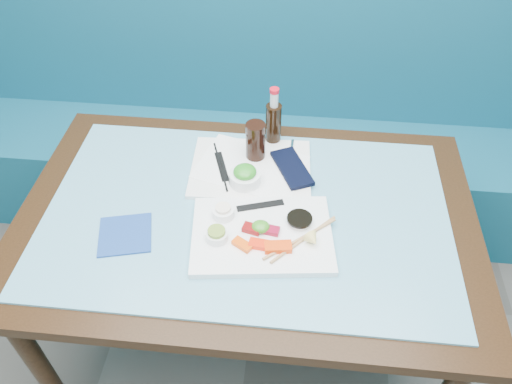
# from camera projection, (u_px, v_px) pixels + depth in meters

# --- Properties ---
(booth_bench) EXTENTS (3.00, 0.56, 1.17)m
(booth_bench) POSITION_uv_depth(u_px,v_px,m) (268.00, 138.00, 2.38)
(booth_bench) COLOR #105169
(booth_bench) RESTS_ON ground
(dining_table) EXTENTS (1.40, 0.90, 0.75)m
(dining_table) POSITION_uv_depth(u_px,v_px,m) (247.00, 232.00, 1.58)
(dining_table) COLOR black
(dining_table) RESTS_ON ground
(glass_top) EXTENTS (1.22, 0.76, 0.01)m
(glass_top) POSITION_uv_depth(u_px,v_px,m) (247.00, 213.00, 1.52)
(glass_top) COLOR #5C9FB8
(glass_top) RESTS_ON dining_table
(sashimi_plate) EXTENTS (0.43, 0.33, 0.02)m
(sashimi_plate) POSITION_uv_depth(u_px,v_px,m) (262.00, 235.00, 1.44)
(sashimi_plate) COLOR white
(sashimi_plate) RESTS_ON glass_top
(salmon_left) EXTENTS (0.06, 0.06, 0.01)m
(salmon_left) POSITION_uv_depth(u_px,v_px,m) (242.00, 245.00, 1.39)
(salmon_left) COLOR #FF520A
(salmon_left) RESTS_ON sashimi_plate
(salmon_mid) EXTENTS (0.07, 0.04, 0.02)m
(salmon_mid) POSITION_uv_depth(u_px,v_px,m) (260.00, 244.00, 1.39)
(salmon_mid) COLOR #FF290A
(salmon_mid) RESTS_ON sashimi_plate
(salmon_right) EXTENTS (0.08, 0.05, 0.02)m
(salmon_right) POSITION_uv_depth(u_px,v_px,m) (278.00, 247.00, 1.38)
(salmon_right) COLOR #FF410A
(salmon_right) RESTS_ON sashimi_plate
(tuna_left) EXTENTS (0.06, 0.04, 0.02)m
(tuna_left) POSITION_uv_depth(u_px,v_px,m) (252.00, 229.00, 1.43)
(tuna_left) COLOR maroon
(tuna_left) RESTS_ON sashimi_plate
(tuna_right) EXTENTS (0.05, 0.04, 0.02)m
(tuna_right) POSITION_uv_depth(u_px,v_px,m) (271.00, 230.00, 1.43)
(tuna_right) COLOR maroon
(tuna_right) RESTS_ON sashimi_plate
(seaweed_garnish) EXTENTS (0.06, 0.06, 0.03)m
(seaweed_garnish) POSITION_uv_depth(u_px,v_px,m) (261.00, 227.00, 1.43)
(seaweed_garnish) COLOR #38881F
(seaweed_garnish) RESTS_ON sashimi_plate
(ramekin_wasabi) EXTENTS (0.06, 0.06, 0.03)m
(ramekin_wasabi) POSITION_uv_depth(u_px,v_px,m) (217.00, 236.00, 1.41)
(ramekin_wasabi) COLOR white
(ramekin_wasabi) RESTS_ON sashimi_plate
(wasabi_fill) EXTENTS (0.06, 0.06, 0.01)m
(wasabi_fill) POSITION_uv_depth(u_px,v_px,m) (216.00, 231.00, 1.39)
(wasabi_fill) COLOR olive
(wasabi_fill) RESTS_ON ramekin_wasabi
(ramekin_ginger) EXTENTS (0.09, 0.09, 0.03)m
(ramekin_ginger) POSITION_uv_depth(u_px,v_px,m) (223.00, 212.00, 1.47)
(ramekin_ginger) COLOR white
(ramekin_ginger) RESTS_ON sashimi_plate
(ginger_fill) EXTENTS (0.05, 0.05, 0.01)m
(ginger_fill) POSITION_uv_depth(u_px,v_px,m) (223.00, 208.00, 1.46)
(ginger_fill) COLOR #FFEAD1
(ginger_fill) RESTS_ON ramekin_ginger
(soy_dish) EXTENTS (0.08, 0.08, 0.01)m
(soy_dish) POSITION_uv_depth(u_px,v_px,m) (299.00, 221.00, 1.45)
(soy_dish) COLOR silver
(soy_dish) RESTS_ON sashimi_plate
(soy_fill) EXTENTS (0.09, 0.09, 0.01)m
(soy_fill) POSITION_uv_depth(u_px,v_px,m) (300.00, 219.00, 1.45)
(soy_fill) COLOR black
(soy_fill) RESTS_ON soy_dish
(lemon_wedge) EXTENTS (0.05, 0.05, 0.04)m
(lemon_wedge) POSITION_uv_depth(u_px,v_px,m) (313.00, 240.00, 1.38)
(lemon_wedge) COLOR #F5DC74
(lemon_wedge) RESTS_ON sashimi_plate
(chopstick_sleeve) EXTENTS (0.14, 0.07, 0.00)m
(chopstick_sleeve) POSITION_uv_depth(u_px,v_px,m) (260.00, 205.00, 1.50)
(chopstick_sleeve) COLOR black
(chopstick_sleeve) RESTS_ON sashimi_plate
(wooden_chopstick_a) EXTENTS (0.20, 0.17, 0.01)m
(wooden_chopstick_a) POSITION_uv_depth(u_px,v_px,m) (300.00, 239.00, 1.41)
(wooden_chopstick_a) COLOR tan
(wooden_chopstick_a) RESTS_ON sashimi_plate
(wooden_chopstick_b) EXTENTS (0.18, 0.19, 0.01)m
(wooden_chopstick_b) POSITION_uv_depth(u_px,v_px,m) (304.00, 239.00, 1.41)
(wooden_chopstick_b) COLOR #AE8252
(wooden_chopstick_b) RESTS_ON sashimi_plate
(serving_tray) EXTENTS (0.40, 0.31, 0.01)m
(serving_tray) POSITION_uv_depth(u_px,v_px,m) (251.00, 169.00, 1.64)
(serving_tray) COLOR white
(serving_tray) RESTS_ON glass_top
(paper_placemat) EXTENTS (0.39, 0.32, 0.00)m
(paper_placemat) POSITION_uv_depth(u_px,v_px,m) (251.00, 167.00, 1.64)
(paper_placemat) COLOR white
(paper_placemat) RESTS_ON serving_tray
(seaweed_bowl) EXTENTS (0.10, 0.10, 0.04)m
(seaweed_bowl) POSITION_uv_depth(u_px,v_px,m) (245.00, 178.00, 1.57)
(seaweed_bowl) COLOR white
(seaweed_bowl) RESTS_ON serving_tray
(seaweed_salad) EXTENTS (0.10, 0.10, 0.04)m
(seaweed_salad) POSITION_uv_depth(u_px,v_px,m) (245.00, 172.00, 1.55)
(seaweed_salad) COLOR #28881F
(seaweed_salad) RESTS_ON seaweed_bowl
(cola_glass) EXTENTS (0.06, 0.06, 0.13)m
(cola_glass) POSITION_uv_depth(u_px,v_px,m) (255.00, 141.00, 1.63)
(cola_glass) COLOR black
(cola_glass) RESTS_ON serving_tray
(navy_pouch) EXTENTS (0.15, 0.21, 0.01)m
(navy_pouch) POSITION_uv_depth(u_px,v_px,m) (292.00, 168.00, 1.62)
(navy_pouch) COLOR black
(navy_pouch) RESTS_ON serving_tray
(fork) EXTENTS (0.01, 0.08, 0.01)m
(fork) POSITION_uv_depth(u_px,v_px,m) (292.00, 148.00, 1.70)
(fork) COLOR silver
(fork) RESTS_ON serving_tray
(black_chopstick_a) EXTENTS (0.08, 0.23, 0.01)m
(black_chopstick_a) POSITION_uv_depth(u_px,v_px,m) (221.00, 166.00, 1.64)
(black_chopstick_a) COLOR black
(black_chopstick_a) RESTS_ON serving_tray
(black_chopstick_b) EXTENTS (0.09, 0.18, 0.01)m
(black_chopstick_b) POSITION_uv_depth(u_px,v_px,m) (223.00, 166.00, 1.64)
(black_chopstick_b) COLOR black
(black_chopstick_b) RESTS_ON serving_tray
(tray_sleeve) EXTENTS (0.07, 0.15, 0.00)m
(tray_sleeve) POSITION_uv_depth(u_px,v_px,m) (222.00, 167.00, 1.64)
(tray_sleeve) COLOR black
(tray_sleeve) RESTS_ON serving_tray
(cola_bottle_body) EXTENTS (0.06, 0.06, 0.15)m
(cola_bottle_body) POSITION_uv_depth(u_px,v_px,m) (273.00, 125.00, 1.70)
(cola_bottle_body) COLOR black
(cola_bottle_body) RESTS_ON glass_top
(cola_bottle_neck) EXTENTS (0.03, 0.03, 0.05)m
(cola_bottle_neck) POSITION_uv_depth(u_px,v_px,m) (274.00, 99.00, 1.63)
(cola_bottle_neck) COLOR silver
(cola_bottle_neck) RESTS_ON cola_bottle_body
(cola_bottle_cap) EXTENTS (0.04, 0.04, 0.01)m
(cola_bottle_cap) POSITION_uv_depth(u_px,v_px,m) (274.00, 91.00, 1.60)
(cola_bottle_cap) COLOR red
(cola_bottle_cap) RESTS_ON cola_bottle_neck
(blue_napkin) EXTENTS (0.18, 0.18, 0.01)m
(blue_napkin) POSITION_uv_depth(u_px,v_px,m) (125.00, 235.00, 1.45)
(blue_napkin) COLOR navy
(blue_napkin) RESTS_ON glass_top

